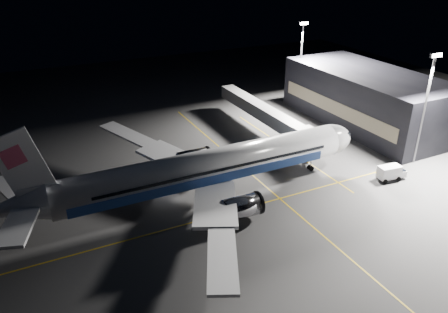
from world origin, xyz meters
TOP-DOWN VIEW (x-y plane):
  - ground at (0.00, 0.00)m, footprint 200.00×200.00m
  - guide_line_main at (10.00, 0.00)m, footprint 0.25×80.00m
  - guide_line_cross at (0.00, -6.00)m, footprint 70.00×0.25m
  - guide_line_side at (22.00, 10.00)m, footprint 0.25×40.00m
  - airliner at (-1.08, 0.00)m, footprint 61.48×54.22m
  - terminal at (45.98, 14.00)m, footprint 18.12×40.00m
  - jet_bridge at (22.00, 18.06)m, footprint 3.60×34.40m
  - floodlight_mast_north at (40.00, 31.99)m, footprint 2.40×0.68m
  - floodlight_mast_south at (40.00, -6.01)m, footprint 2.40×0.67m
  - service_truck at (31.01, -9.05)m, footprint 5.31×2.73m
  - baggage_tug at (-3.84, 8.00)m, footprint 2.68×2.38m
  - safety_cone_a at (-6.31, 4.94)m, footprint 0.34×0.34m
  - safety_cone_b at (-0.74, 11.93)m, footprint 0.38×0.38m
  - safety_cone_c at (0.34, 11.25)m, footprint 0.37×0.37m

SIDE VIEW (x-z plane):
  - ground at x=0.00m, z-range 0.00..0.00m
  - guide_line_main at x=10.00m, z-range 0.00..0.01m
  - guide_line_cross at x=0.00m, z-range 0.00..0.01m
  - guide_line_side at x=22.00m, z-range 0.00..0.01m
  - safety_cone_a at x=-6.31m, z-range 0.00..0.51m
  - safety_cone_c at x=0.34m, z-range 0.00..0.56m
  - safety_cone_b at x=-0.74m, z-range 0.00..0.57m
  - baggage_tug at x=-3.84m, z-range -0.06..1.57m
  - service_truck at x=31.01m, z-range 0.09..2.70m
  - jet_bridge at x=22.00m, z-range 1.43..7.73m
  - airliner at x=-1.08m, z-range -3.16..13.48m
  - terminal at x=45.98m, z-range 0.00..12.00m
  - floodlight_mast_north at x=40.00m, z-range 2.02..22.72m
  - floodlight_mast_south at x=40.00m, z-range 2.02..22.72m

